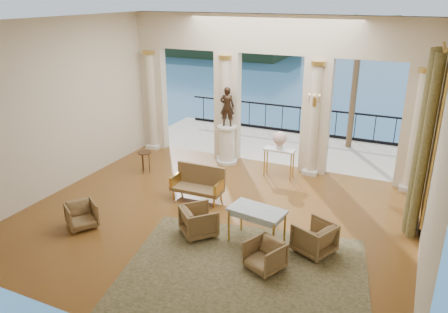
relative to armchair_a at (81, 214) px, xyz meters
The scene contains 23 objects.
floor 3.06m from the armchair_a, 32.79° to the left, with size 9.00×9.00×0.00m, color #542B14.
room_walls 3.65m from the armchair_a, 11.72° to the left, with size 9.00×9.00×9.00m.
arcade 6.45m from the armchair_a, 64.93° to the left, with size 9.00×0.56×4.50m.
terrace 7.88m from the armchair_a, 71.04° to the left, with size 10.00×3.60×0.10m, color #C1B69E.
balustrade 9.40m from the armchair_a, 74.21° to the left, with size 9.00×0.06×1.03m.
palm_tree 10.15m from the armchair_a, 61.07° to the left, with size 2.00×2.00×4.50m.
headland 76.80m from the armchair_a, 110.96° to the left, with size 22.00×18.00×6.00m, color black.
sea 62.02m from the armchair_a, 87.62° to the left, with size 160.00×160.00×0.00m, color teal.
curtain 7.72m from the armchair_a, 24.71° to the left, with size 0.33×1.40×4.09m.
window_frame 7.90m from the armchair_a, 24.13° to the left, with size 0.04×1.60×3.40m, color gold.
wall_sconce 6.77m from the armchair_a, 52.48° to the left, with size 0.30×0.11×0.33m.
rug 4.07m from the armchair_a, ahead, with size 4.60×3.58×0.02m, color #30351C.
armchair_a is the anchor object (origin of this frame).
armchair_b 4.35m from the armchair_a, ahead, with size 0.64×0.60×0.66m, color #4F401D.
armchair_c 5.21m from the armchair_a, 13.23° to the left, with size 0.72×0.67×0.74m, color #4F401D.
armchair_d 2.72m from the armchair_a, 17.65° to the left, with size 0.72×0.67×0.74m, color #4F401D.
settee 2.99m from the armchair_a, 54.63° to the left, with size 1.36×0.61×0.89m.
game_table 4.02m from the armchair_a, 14.99° to the left, with size 1.25×0.80×0.80m.
pedestal 5.27m from the armchair_a, 75.37° to the left, with size 0.66×0.66×1.21m.
statue 5.47m from the armchair_a, 75.37° to the left, with size 0.44×0.29×1.21m, color black.
console_table 5.67m from the armchair_a, 56.08° to the left, with size 0.90×0.35×0.85m.
urn 5.72m from the armchair_a, 56.08° to the left, with size 0.39×0.39×0.52m.
side_table 3.37m from the armchair_a, 99.28° to the left, with size 0.40×0.40×0.65m.
Camera 1 is at (4.09, -8.30, 5.05)m, focal length 35.00 mm.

